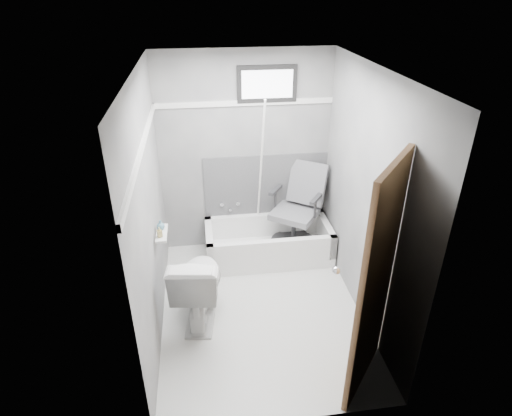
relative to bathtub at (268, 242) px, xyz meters
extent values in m
plane|color=silver|center=(-0.23, -0.93, -0.21)|extent=(2.60, 2.60, 0.00)
plane|color=silver|center=(-0.23, -0.93, 2.19)|extent=(2.60, 2.60, 0.00)
cube|color=slate|center=(-0.23, 0.37, 0.99)|extent=(2.00, 0.02, 2.40)
cube|color=slate|center=(-0.23, -2.23, 0.99)|extent=(2.00, 0.02, 2.40)
cube|color=slate|center=(-1.23, -0.93, 0.99)|extent=(0.02, 2.60, 2.40)
cube|color=slate|center=(0.77, -0.93, 0.99)|extent=(0.02, 2.60, 2.40)
imported|color=white|center=(-0.85, -0.96, 0.19)|extent=(0.57, 0.88, 0.81)
cube|color=#4C4C4F|center=(0.02, 0.36, 0.59)|extent=(1.50, 0.02, 0.78)
cube|color=white|center=(-0.23, 0.36, 1.61)|extent=(2.00, 0.02, 0.06)
cube|color=white|center=(-1.22, -0.93, 1.61)|extent=(0.02, 2.60, 0.06)
cylinder|color=white|center=(-0.08, 0.13, 0.84)|extent=(0.02, 0.60, 1.87)
cube|color=silver|center=(-1.16, -0.78, 0.69)|extent=(0.10, 0.32, 0.02)
imported|color=#A19050|center=(-1.17, -0.86, 0.76)|extent=(0.06, 0.06, 0.09)
imported|color=teal|center=(-1.17, -0.72, 0.75)|extent=(0.11, 0.11, 0.10)
camera|label=1|loc=(-0.74, -4.32, 2.82)|focal=30.00mm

